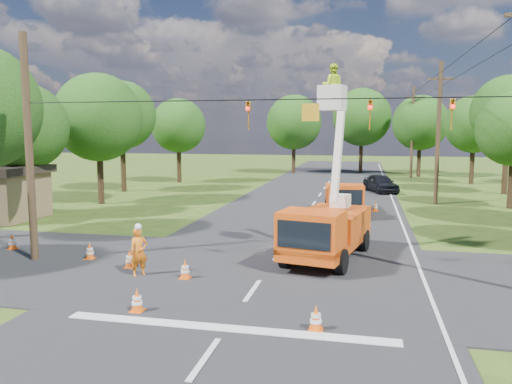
% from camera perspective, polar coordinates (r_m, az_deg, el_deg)
% --- Properties ---
extents(ground, '(140.00, 140.00, 0.00)m').
position_cam_1_polar(ground, '(35.91, 6.64, -1.36)').
color(ground, '#2D4915').
rests_on(ground, ground).
extents(road_main, '(12.00, 100.00, 0.06)m').
position_cam_1_polar(road_main, '(35.91, 6.64, -1.36)').
color(road_main, black).
rests_on(road_main, ground).
extents(road_cross, '(56.00, 10.00, 0.07)m').
position_cam_1_polar(road_cross, '(18.46, 0.99, -9.42)').
color(road_cross, black).
rests_on(road_cross, ground).
extents(stop_bar, '(9.00, 0.45, 0.02)m').
position_cam_1_polar(stop_bar, '(13.69, -3.45, -15.45)').
color(stop_bar, silver).
rests_on(stop_bar, ground).
extents(edge_line, '(0.12, 90.00, 0.02)m').
position_cam_1_polar(edge_line, '(35.81, 15.59, -1.60)').
color(edge_line, silver).
rests_on(edge_line, ground).
extents(bucket_truck, '(3.46, 6.49, 7.86)m').
position_cam_1_polar(bucket_truck, '(20.30, 8.10, -3.16)').
color(bucket_truck, '#E64210').
rests_on(bucket_truck, ground).
extents(second_truck, '(2.66, 5.75, 2.09)m').
position_cam_1_polar(second_truck, '(31.44, 10.02, -0.63)').
color(second_truck, '#E64210').
rests_on(second_truck, ground).
extents(ground_worker, '(0.77, 0.76, 1.78)m').
position_cam_1_polar(ground_worker, '(18.54, -13.24, -6.68)').
color(ground_worker, '#D54811').
rests_on(ground_worker, ground).
extents(distant_car, '(3.30, 4.87, 1.54)m').
position_cam_1_polar(distant_car, '(43.55, 14.07, 0.97)').
color(distant_car, black).
rests_on(distant_car, ground).
extents(traffic_cone_0, '(0.38, 0.38, 0.71)m').
position_cam_1_polar(traffic_cone_0, '(15.13, -13.45, -11.95)').
color(traffic_cone_0, '#F4580C').
rests_on(traffic_cone_0, ground).
extents(traffic_cone_1, '(0.38, 0.38, 0.71)m').
position_cam_1_polar(traffic_cone_1, '(13.52, 6.86, -14.14)').
color(traffic_cone_1, '#F4580C').
rests_on(traffic_cone_1, ground).
extents(traffic_cone_2, '(0.38, 0.38, 0.71)m').
position_cam_1_polar(traffic_cone_2, '(24.57, 5.20, -4.41)').
color(traffic_cone_2, '#F4580C').
rests_on(traffic_cone_2, ground).
extents(traffic_cone_3, '(0.38, 0.38, 0.71)m').
position_cam_1_polar(traffic_cone_3, '(27.20, 8.97, -3.35)').
color(traffic_cone_3, '#F4580C').
rests_on(traffic_cone_3, ground).
extents(traffic_cone_4, '(0.38, 0.38, 0.71)m').
position_cam_1_polar(traffic_cone_4, '(19.75, -14.24, -7.46)').
color(traffic_cone_4, '#F4580C').
rests_on(traffic_cone_4, ground).
extents(traffic_cone_5, '(0.38, 0.38, 0.71)m').
position_cam_1_polar(traffic_cone_5, '(21.50, -18.47, -6.42)').
color(traffic_cone_5, '#F4580C').
rests_on(traffic_cone_5, ground).
extents(traffic_cone_6, '(0.38, 0.38, 0.71)m').
position_cam_1_polar(traffic_cone_6, '(24.52, -26.09, -5.14)').
color(traffic_cone_6, '#F4580C').
rests_on(traffic_cone_6, ground).
extents(traffic_cone_7, '(0.38, 0.38, 0.71)m').
position_cam_1_polar(traffic_cone_7, '(33.14, 13.48, -1.59)').
color(traffic_cone_7, '#F4580C').
rests_on(traffic_cone_7, ground).
extents(traffic_cone_8, '(0.38, 0.38, 0.71)m').
position_cam_1_polar(traffic_cone_8, '(17.99, -8.12, -8.74)').
color(traffic_cone_8, '#F4580C').
rests_on(traffic_cone_8, ground).
extents(pole_right_mid, '(1.80, 0.30, 10.00)m').
position_cam_1_polar(pole_right_mid, '(37.70, 20.11, 6.44)').
color(pole_right_mid, '#4C3823').
rests_on(pole_right_mid, ground).
extents(pole_right_far, '(1.80, 0.30, 10.00)m').
position_cam_1_polar(pole_right_far, '(57.58, 17.44, 6.62)').
color(pole_right_far, '#4C3823').
rests_on(pole_right_far, ground).
extents(pole_left, '(0.30, 0.30, 9.00)m').
position_cam_1_polar(pole_left, '(21.68, -24.52, 4.48)').
color(pole_left, '#4C3823').
rests_on(pole_left, ground).
extents(signal_span, '(18.00, 0.29, 1.07)m').
position_cam_1_polar(signal_span, '(17.41, 8.32, 9.10)').
color(signal_span, black).
rests_on(signal_span, ground).
extents(tree_left_c, '(5.20, 5.20, 8.06)m').
position_cam_1_polar(tree_left_c, '(33.07, -25.02, 6.76)').
color(tree_left_c, '#382616').
rests_on(tree_left_c, ground).
extents(tree_left_d, '(6.20, 6.20, 9.24)m').
position_cam_1_polar(tree_left_d, '(37.27, -17.58, 8.11)').
color(tree_left_d, '#382616').
rests_on(tree_left_d, ground).
extents(tree_left_e, '(5.80, 5.80, 9.41)m').
position_cam_1_polar(tree_left_e, '(44.29, -15.10, 8.45)').
color(tree_left_e, '#382616').
rests_on(tree_left_e, ground).
extents(tree_left_f, '(5.40, 5.40, 8.40)m').
position_cam_1_polar(tree_left_f, '(50.76, -8.86, 7.50)').
color(tree_left_f, '#382616').
rests_on(tree_left_f, ground).
extents(tree_right_d, '(6.00, 6.00, 9.70)m').
position_cam_1_polar(tree_right_d, '(45.81, 26.92, 8.12)').
color(tree_right_d, '#382616').
rests_on(tree_right_d, ground).
extents(tree_right_e, '(5.60, 5.60, 8.63)m').
position_cam_1_polar(tree_right_e, '(53.37, 23.66, 7.10)').
color(tree_right_e, '#382616').
rests_on(tree_right_e, ground).
extents(tree_far_a, '(6.60, 6.60, 9.50)m').
position_cam_1_polar(tree_far_a, '(60.96, 4.36, 7.95)').
color(tree_far_a, '#382616').
rests_on(tree_far_a, ground).
extents(tree_far_b, '(7.00, 7.00, 10.32)m').
position_cam_1_polar(tree_far_b, '(62.38, 12.00, 8.36)').
color(tree_far_b, '#382616').
rests_on(tree_far_b, ground).
extents(tree_far_c, '(6.20, 6.20, 9.18)m').
position_cam_1_polar(tree_far_c, '(59.67, 18.27, 7.51)').
color(tree_far_c, '#382616').
rests_on(tree_far_c, ground).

